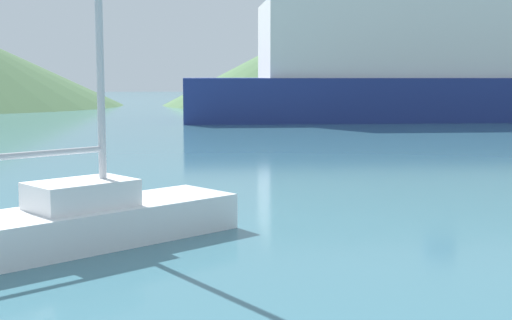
% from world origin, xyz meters
% --- Properties ---
extents(sailboat_inner, '(5.14, 4.24, 10.56)m').
position_xyz_m(sailboat_inner, '(-3.65, 13.10, 0.51)').
color(sailboat_inner, white).
rests_on(sailboat_inner, ground_plane).
extents(ferry_distant, '(32.19, 9.75, 8.55)m').
position_xyz_m(ferry_distant, '(15.15, 43.56, 3.06)').
color(ferry_distant, navy).
rests_on(ferry_distant, ground_plane).
extents(hill_central, '(30.26, 30.26, 7.77)m').
position_xyz_m(hill_central, '(13.37, 65.76, 3.88)').
color(hill_central, '#476B42').
rests_on(hill_central, ground_plane).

